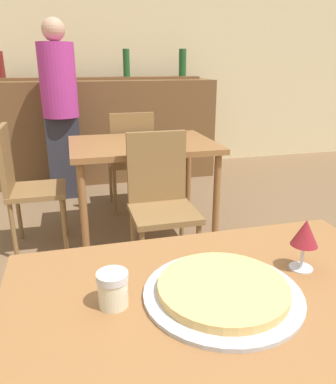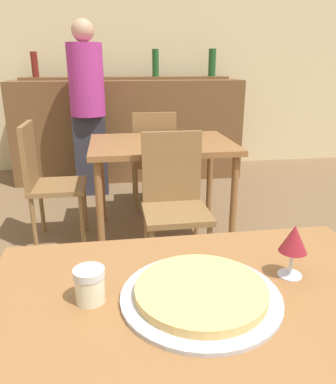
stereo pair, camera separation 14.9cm
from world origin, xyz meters
name	(u,v)px [view 1 (the left image)]	position (x,y,z in m)	size (l,w,h in m)	color
wall_back	(94,55)	(0.00, 4.09, 1.40)	(8.00, 0.05, 2.80)	beige
dining_table_near	(218,316)	(0.00, 0.00, 0.65)	(1.16, 0.71, 0.73)	brown
dining_table_far	(143,153)	(0.16, 1.91, 0.67)	(1.07, 0.80, 0.75)	brown
bar_counter	(102,131)	(0.00, 3.59, 0.56)	(2.60, 0.56, 1.13)	brown
bar_back_shelf	(101,74)	(0.04, 3.73, 1.19)	(2.39, 0.24, 0.34)	brown
chair_far_side_front	(161,196)	(0.16, 1.34, 0.52)	(0.40, 0.40, 0.91)	olive
chair_far_side_back	(131,155)	(0.16, 2.47, 0.52)	(0.40, 0.40, 0.91)	olive
chair_far_side_left	(24,181)	(-0.71, 1.91, 0.52)	(0.40, 0.40, 0.91)	olive
pizza_tray	(223,290)	(0.00, -0.02, 0.75)	(0.42, 0.42, 0.04)	#B7B7BC
cheese_shaker	(113,289)	(-0.29, 0.01, 0.78)	(0.08, 0.08, 0.09)	beige
person_standing	(60,105)	(-0.43, 3.01, 0.93)	(0.34, 0.34, 1.71)	#2D2D38
wine_glass	(305,234)	(0.28, 0.05, 0.84)	(0.08, 0.08, 0.16)	silver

